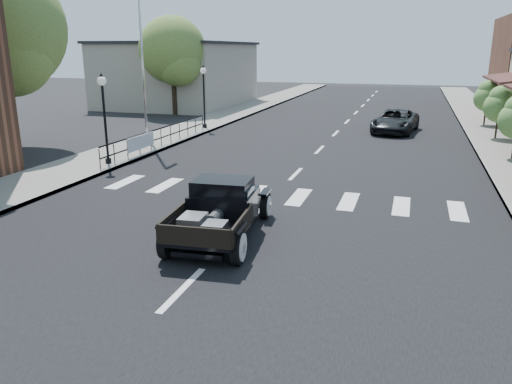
% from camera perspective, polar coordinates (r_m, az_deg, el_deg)
% --- Properties ---
extents(ground, '(120.00, 120.00, 0.00)m').
position_cam_1_polar(ground, '(12.77, -2.58, -5.28)').
color(ground, black).
rests_on(ground, ground).
extents(road, '(14.00, 80.00, 0.02)m').
position_cam_1_polar(road, '(26.88, 8.43, 5.96)').
color(road, black).
rests_on(road, ground).
extents(road_markings, '(12.00, 60.00, 0.06)m').
position_cam_1_polar(road_markings, '(22.05, 6.32, 3.80)').
color(road_markings, silver).
rests_on(road_markings, ground).
extents(sidewalk_left, '(3.00, 80.00, 0.15)m').
position_cam_1_polar(sidewalk_left, '(29.40, -8.25, 6.95)').
color(sidewalk_left, gray).
rests_on(sidewalk_left, ground).
extents(sidewalk_right, '(3.00, 80.00, 0.15)m').
position_cam_1_polar(sidewalk_right, '(26.92, 26.64, 4.58)').
color(sidewalk_right, gray).
rests_on(sidewalk_right, ground).
extents(low_building_left, '(10.00, 12.00, 5.00)m').
position_cam_1_polar(low_building_left, '(43.63, -8.79, 13.06)').
color(low_building_left, gray).
rests_on(low_building_left, ground).
extents(railing, '(0.08, 10.00, 1.00)m').
position_cam_1_polar(railing, '(24.37, -10.81, 6.34)').
color(railing, black).
rests_on(railing, sidewalk_left).
extents(banner, '(0.04, 2.20, 0.60)m').
position_cam_1_polar(banner, '(22.65, -12.97, 4.98)').
color(banner, silver).
rests_on(banner, sidewalk_left).
extents(lamp_post_b, '(0.36, 0.36, 3.58)m').
position_cam_1_polar(lamp_post_b, '(20.95, -16.89, 7.97)').
color(lamp_post_b, black).
rests_on(lamp_post_b, sidewalk_left).
extents(lamp_post_c, '(0.36, 0.36, 3.58)m').
position_cam_1_polar(lamp_post_c, '(29.70, -5.96, 10.76)').
color(lamp_post_c, black).
rests_on(lamp_post_c, sidewalk_left).
extents(flagpole, '(0.12, 0.12, 12.71)m').
position_cam_1_polar(flagpole, '(26.78, -13.19, 19.65)').
color(flagpole, silver).
rests_on(flagpole, sidewalk_left).
extents(big_tree_near, '(5.74, 5.74, 8.43)m').
position_cam_1_polar(big_tree_near, '(26.37, -26.73, 13.48)').
color(big_tree_near, '#566F2F').
rests_on(big_tree_near, ground).
extents(big_tree_far, '(4.71, 4.71, 6.92)m').
position_cam_1_polar(big_tree_far, '(37.11, -9.45, 14.02)').
color(big_tree_far, '#566F2F').
rests_on(big_tree_far, ground).
extents(small_tree_d, '(1.55, 1.55, 2.59)m').
position_cam_1_polar(small_tree_d, '(28.81, 25.96, 8.09)').
color(small_tree_d, '#4E7837').
rests_on(small_tree_d, sidewalk_right).
extents(small_tree_e, '(1.56, 1.56, 2.59)m').
position_cam_1_polar(small_tree_e, '(33.68, 24.84, 9.16)').
color(small_tree_e, '#4E7837').
rests_on(small_tree_e, sidewalk_right).
extents(hotrod_pickup, '(2.42, 4.56, 1.52)m').
position_cam_1_polar(hotrod_pickup, '(12.58, -4.04, -1.95)').
color(hotrod_pickup, black).
rests_on(hotrod_pickup, ground).
extents(second_car, '(2.77, 4.91, 1.29)m').
position_cam_1_polar(second_car, '(29.91, 15.63, 7.79)').
color(second_car, black).
rests_on(second_car, ground).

